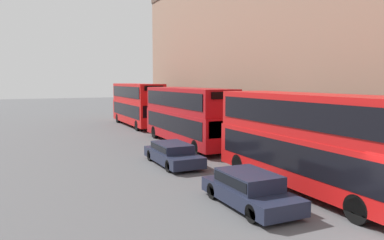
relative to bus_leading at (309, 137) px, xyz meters
name	(u,v)px	position (x,y,z in m)	size (l,w,h in m)	color
bus_leading	(309,137)	(0.00, 0.00, 0.00)	(2.59, 10.53, 4.15)	red
bus_second_in_queue	(187,114)	(0.00, 12.71, 0.02)	(2.59, 11.15, 4.17)	#A80F14
bus_third_in_queue	(137,103)	(0.00, 25.52, 0.13)	(2.59, 10.89, 4.39)	red
car_dark_sedan	(249,188)	(-3.40, -0.70, -1.61)	(1.87, 4.40, 1.29)	#1E2338
car_hatchback	(173,153)	(-3.40, 7.06, -1.64)	(1.87, 4.78, 1.21)	#1E2338
pedestrian	(234,134)	(2.94, 11.00, -1.49)	(0.36, 0.36, 1.74)	brown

